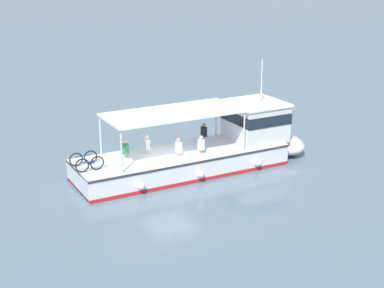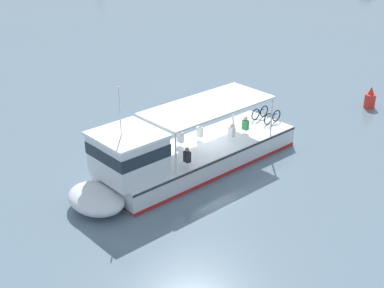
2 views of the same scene
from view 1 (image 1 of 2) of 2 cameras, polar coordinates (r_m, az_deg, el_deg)
The scene contains 2 objects.
ground_plane at distance 28.59m, azimuth -2.24°, elevation -3.35°, with size 400.00×400.00×0.00m, color slate.
ferry_main at distance 29.72m, azimuth 1.72°, elevation -0.41°, with size 3.64×12.89×5.32m.
Camera 1 is at (-23.83, 11.82, 10.48)m, focal length 54.47 mm.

